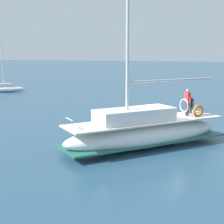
% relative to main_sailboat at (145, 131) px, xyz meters
% --- Properties ---
extents(ground_plane, '(400.00, 400.00, 0.00)m').
position_rel_main_sailboat_xyz_m(ground_plane, '(1.56, -0.58, -0.90)').
color(ground_plane, '#284C66').
extents(main_sailboat, '(9.03, 7.82, 12.41)m').
position_rel_main_sailboat_xyz_m(main_sailboat, '(0.00, 0.00, 0.00)').
color(main_sailboat, white).
rests_on(main_sailboat, ground).
extents(moored_catamaran, '(3.56, 4.43, 7.42)m').
position_rel_main_sailboat_xyz_m(moored_catamaran, '(18.25, 25.06, -0.38)').
color(moored_catamaran, silver).
rests_on(moored_catamaran, ground).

